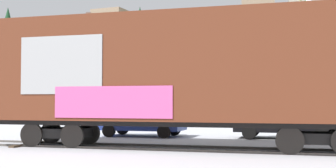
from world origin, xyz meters
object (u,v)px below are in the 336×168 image
object	(u,v)px
freight_car	(178,71)
flagpole	(303,48)
parked_car_black	(283,121)
parked_car_blue	(142,120)

from	to	relation	value
freight_car	flagpole	bearing A→B (deg)	62.91
freight_car	parked_car_black	size ratio (longest dim) A/B	3.10
freight_car	parked_car_black	bearing A→B (deg)	54.02
flagpole	parked_car_black	world-z (taller)	flagpole
freight_car	parked_car_blue	distance (m)	6.44
parked_car_black	parked_car_blue	bearing A→B (deg)	-179.90
flagpole	parked_car_black	distance (m)	6.46
flagpole	parked_car_blue	size ratio (longest dim) A/B	1.81
freight_car	parked_car_black	xyz separation A→B (m)	(3.92, 5.40, -2.05)
flagpole	parked_car_blue	xyz separation A→B (m)	(-8.15, -4.91, -3.99)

